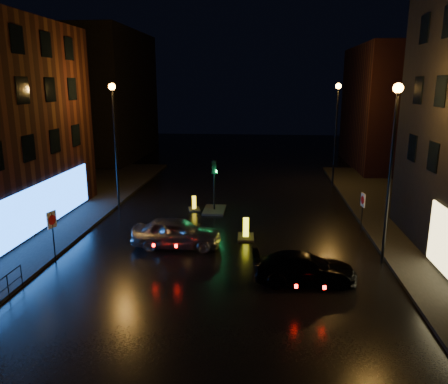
{
  "coord_description": "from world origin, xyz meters",
  "views": [
    {
      "loc": [
        2.04,
        -14.09,
        8.33
      ],
      "look_at": [
        -0.0,
        8.08,
        2.8
      ],
      "focal_mm": 35.0,
      "sensor_mm": 36.0,
      "label": 1
    }
  ],
  "objects": [
    {
      "name": "ground",
      "position": [
        0.0,
        0.0,
        0.0
      ],
      "size": [
        120.0,
        120.0,
        0.0
      ],
      "primitive_type": "plane",
      "color": "black",
      "rests_on": "ground"
    },
    {
      "name": "building_far_left",
      "position": [
        -16.0,
        35.0,
        7.0
      ],
      "size": [
        8.0,
        16.0,
        14.0
      ],
      "primitive_type": "cube",
      "color": "black",
      "rests_on": "ground"
    },
    {
      "name": "building_far_right",
      "position": [
        15.0,
        32.0,
        6.0
      ],
      "size": [
        8.0,
        14.0,
        12.0
      ],
      "primitive_type": "cube",
      "color": "black",
      "rests_on": "ground"
    },
    {
      "name": "street_lamp_lfar",
      "position": [
        -7.8,
        14.0,
        5.56
      ],
      "size": [
        0.44,
        0.44,
        8.37
      ],
      "color": "black",
      "rests_on": "ground"
    },
    {
      "name": "street_lamp_rnear",
      "position": [
        7.8,
        6.0,
        5.56
      ],
      "size": [
        0.44,
        0.44,
        8.37
      ],
      "color": "black",
      "rests_on": "ground"
    },
    {
      "name": "street_lamp_rfar",
      "position": [
        7.8,
        22.0,
        5.56
      ],
      "size": [
        0.44,
        0.44,
        8.37
      ],
      "color": "black",
      "rests_on": "ground"
    },
    {
      "name": "traffic_signal",
      "position": [
        -1.2,
        14.0,
        0.5
      ],
      "size": [
        1.4,
        2.4,
        3.45
      ],
      "color": "black",
      "rests_on": "ground"
    },
    {
      "name": "silver_hatchback",
      "position": [
        -2.4,
        7.16,
        0.79
      ],
      "size": [
        4.65,
        1.92,
        1.58
      ],
      "primitive_type": "imported",
      "rotation": [
        0.0,
        0.0,
        1.58
      ],
      "color": "#9E9FA5",
      "rests_on": "ground"
    },
    {
      "name": "dark_sedan",
      "position": [
        3.89,
        3.55,
        0.65
      ],
      "size": [
        4.6,
        2.17,
        1.3
      ],
      "primitive_type": "imported",
      "rotation": [
        0.0,
        0.0,
        1.65
      ],
      "color": "black",
      "rests_on": "ground"
    },
    {
      "name": "bollard_near",
      "position": [
        1.15,
        8.82,
        0.26
      ],
      "size": [
        0.96,
        1.38,
        1.17
      ],
      "rotation": [
        0.0,
        0.0,
        0.05
      ],
      "color": "black",
      "rests_on": "ground"
    },
    {
      "name": "bollard_far",
      "position": [
        -2.6,
        14.11,
        0.21
      ],
      "size": [
        0.99,
        1.25,
        0.96
      ],
      "rotation": [
        0.0,
        0.0,
        0.26
      ],
      "color": "black",
      "rests_on": "ground"
    },
    {
      "name": "road_sign_left",
      "position": [
        -7.9,
        4.79,
        1.86
      ],
      "size": [
        0.21,
        0.6,
        2.49
      ],
      "rotation": [
        0.0,
        0.0,
        -0.26
      ],
      "color": "black",
      "rests_on": "ground"
    },
    {
      "name": "road_sign_right",
      "position": [
        7.66,
        10.2,
        1.78
      ],
      "size": [
        0.14,
        0.58,
        2.38
      ],
      "rotation": [
        0.0,
        0.0,
        3.28
      ],
      "color": "black",
      "rests_on": "ground"
    }
  ]
}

